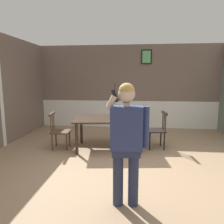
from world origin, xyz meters
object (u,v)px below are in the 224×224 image
(dining_table, at_px, (108,122))
(chair_near_window, at_px, (157,130))
(chair_by_doorway, at_px, (59,131))
(person_figure, at_px, (127,137))

(dining_table, xyz_separation_m, chair_near_window, (1.20, 0.15, -0.22))
(chair_near_window, relative_size, chair_by_doorway, 1.02)
(chair_near_window, xyz_separation_m, chair_by_doorway, (-2.40, -0.29, -0.02))
(chair_near_window, height_order, chair_by_doorway, chair_near_window)
(chair_near_window, distance_m, chair_by_doorway, 2.42)
(chair_by_doorway, bearing_deg, dining_table, 90.80)
(dining_table, relative_size, person_figure, 1.05)
(dining_table, distance_m, chair_by_doorway, 1.23)
(dining_table, xyz_separation_m, chair_by_doorway, (-1.20, -0.14, -0.23))
(chair_by_doorway, bearing_deg, person_figure, 32.29)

